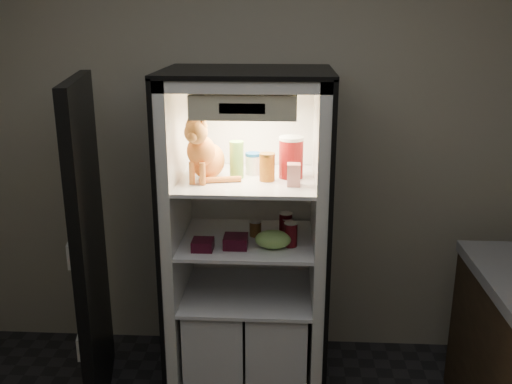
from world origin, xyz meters
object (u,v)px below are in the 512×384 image
pepper_jar (291,157)px  refrigerator (248,258)px  tabby_cat (204,155)px  condiment_jar (255,228)px  soda_can_b (288,229)px  salsa_jar (267,167)px  grape_bag (273,239)px  cream_carton (294,175)px  soda_can_c (291,234)px  mayo_tub (253,163)px  soda_can_a (286,224)px  berry_box_right (236,242)px  parmesan_shaker (237,160)px  berry_box_left (203,245)px

pepper_jar → refrigerator: bearing=175.0°
tabby_cat → condiment_jar: 0.52m
soda_can_b → salsa_jar: bearing=-156.2°
tabby_cat → salsa_jar: (0.34, -0.00, -0.06)m
tabby_cat → grape_bag: size_ratio=1.90×
tabby_cat → cream_carton: size_ratio=3.15×
soda_can_c → condiment_jar: bearing=144.9°
mayo_tub → soda_can_b: (0.20, -0.08, -0.36)m
soda_can_a → berry_box_right: size_ratio=1.08×
tabby_cat → soda_can_c: tabby_cat is taller
parmesan_shaker → cream_carton: (0.31, -0.14, -0.04)m
salsa_jar → soda_can_b: salsa_jar is taller
pepper_jar → soda_can_c: 0.42m
parmesan_shaker → mayo_tub: (0.09, 0.08, -0.04)m
soda_can_c → grape_bag: soda_can_c is taller
condiment_jar → refrigerator: bearing=156.5°
berry_box_right → tabby_cat: bearing=149.3°
parmesan_shaker → mayo_tub: parmesan_shaker is taller
tabby_cat → soda_can_a: 0.61m
tabby_cat → condiment_jar: tabby_cat is taller
soda_can_b → berry_box_left: (-0.45, -0.20, -0.03)m
mayo_tub → berry_box_right: bearing=-109.5°
parmesan_shaker → pepper_jar: (0.30, 0.02, 0.01)m
condiment_jar → soda_can_c: bearing=-35.1°
refrigerator → berry_box_right: bearing=-105.5°
soda_can_c → condiment_jar: (-0.20, 0.14, -0.02)m
grape_bag → berry_box_left: 0.38m
soda_can_a → soda_can_c: (0.03, -0.15, -0.00)m
salsa_jar → soda_can_b: (0.12, 0.05, -0.37)m
cream_carton → soda_can_b: 0.38m
cream_carton → tabby_cat: bearing=169.2°
refrigerator → condiment_jar: refrigerator is taller
soda_can_c → soda_can_b: bearing=97.2°
soda_can_b → berry_box_right: soda_can_b is taller
soda_can_c → salsa_jar: bearing=153.4°
salsa_jar → grape_bag: (0.04, -0.10, -0.38)m
soda_can_b → grape_bag: (-0.08, -0.15, -0.01)m
berry_box_left → berry_box_right: berry_box_right is taller
refrigerator → mayo_tub: refrigerator is taller
condiment_jar → parmesan_shaker: bearing=-166.2°
mayo_tub → pepper_jar: (0.21, -0.06, 0.05)m
mayo_tub → salsa_jar: salsa_jar is taller
salsa_jar → berry_box_left: salsa_jar is taller
refrigerator → cream_carton: refrigerator is taller
parmesan_shaker → berry_box_left: size_ratio=1.81×
parmesan_shaker → berry_box_left: parmesan_shaker is taller
salsa_jar → berry_box_right: size_ratio=1.18×
tabby_cat → pepper_jar: (0.46, 0.07, -0.02)m
pepper_jar → soda_can_b: size_ratio=2.03×
soda_can_a → berry_box_right: 0.33m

